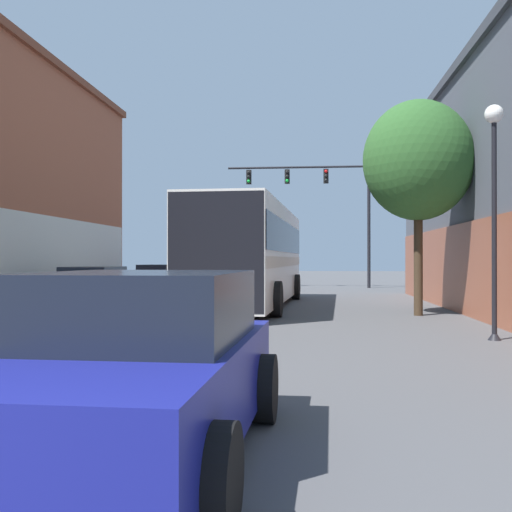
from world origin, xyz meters
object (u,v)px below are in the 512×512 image
object	(u,v)px
traffic_signal_gantry	(323,194)
street_lamp	(494,189)
parked_car_left_far	(162,279)
hatchback_foreground	(135,370)
bus	(251,251)
street_tree_near	(418,161)
parked_car_left_mid	(95,288)

from	to	relation	value
traffic_signal_gantry	street_lamp	distance (m)	21.81
parked_car_left_far	hatchback_foreground	bearing A→B (deg)	-165.08
bus	street_tree_near	xyz separation A→B (m)	(5.06, -2.80, 2.54)
street_tree_near	parked_car_left_mid	bearing A→B (deg)	168.78
parked_car_left_far	traffic_signal_gantry	size ratio (longest dim) A/B	0.58
hatchback_foreground	parked_car_left_mid	world-z (taller)	hatchback_foreground
parked_car_left_far	street_lamp	bearing A→B (deg)	-144.61
hatchback_foreground	street_tree_near	distance (m)	13.88
hatchback_foreground	parked_car_left_mid	xyz separation A→B (m)	(-5.78, 14.65, -0.07)
hatchback_foreground	street_tree_near	world-z (taller)	street_tree_near
parked_car_left_mid	traffic_signal_gantry	world-z (taller)	traffic_signal_gantry
bus	hatchback_foreground	size ratio (longest dim) A/B	2.94
parked_car_left_mid	street_tree_near	world-z (taller)	street_tree_near
street_tree_near	hatchback_foreground	bearing A→B (deg)	-109.39
traffic_signal_gantry	street_tree_near	xyz separation A→B (m)	(2.41, -16.35, -0.84)
hatchback_foreground	traffic_signal_gantry	bearing A→B (deg)	-2.21
bus	parked_car_left_far	bearing A→B (deg)	35.74
traffic_signal_gantry	street_tree_near	bearing A→B (deg)	-81.62
parked_car_left_far	traffic_signal_gantry	xyz separation A→B (m)	(7.73, 5.74, 4.59)
parked_car_left_mid	street_tree_near	bearing A→B (deg)	-101.68
hatchback_foreground	street_tree_near	bearing A→B (deg)	-17.58
bus	parked_car_left_far	size ratio (longest dim) A/B	2.56
bus	street_tree_near	world-z (taller)	street_tree_near
parked_car_left_mid	hatchback_foreground	bearing A→B (deg)	-158.93
parked_car_left_far	traffic_signal_gantry	bearing A→B (deg)	-52.26
parked_car_left_mid	street_tree_near	distance (m)	11.08
hatchback_foreground	parked_car_left_far	distance (m)	23.92
bus	street_tree_near	size ratio (longest dim) A/B	1.93
parked_car_left_far	traffic_signal_gantry	world-z (taller)	traffic_signal_gantry
parked_car_left_far	bus	bearing A→B (deg)	-145.86
street_tree_near	parked_car_left_far	bearing A→B (deg)	133.69
bus	traffic_signal_gantry	distance (m)	14.21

